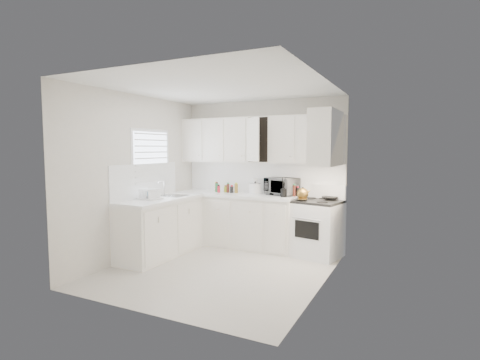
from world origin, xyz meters
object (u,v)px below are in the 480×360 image
Objects in this scene: rice_cooker at (255,188)px; utensil_crock at (284,187)px; dish_rack at (149,193)px; tea_kettle at (303,193)px; microwave at (282,184)px; stove at (316,221)px.

utensil_crock is at bearing -21.50° from rice_cooker.
dish_rack is (-1.21, -1.39, -0.01)m from rice_cooker.
tea_kettle is at bearing -19.77° from rice_cooker.
utensil_crock is at bearing -44.04° from microwave.
tea_kettle is 0.43× the size of microwave.
tea_kettle is at bearing -126.82° from stove.
microwave reaches higher than dish_rack.
stove is 0.87m from microwave.
microwave reaches higher than rice_cooker.
rice_cooker is (-0.94, 0.27, 0.01)m from tea_kettle.
tea_kettle reaches higher than dish_rack.
tea_kettle is 2.43m from dish_rack.
rice_cooker reaches higher than tea_kettle.
stove is at bearing 4.34° from microwave.
microwave is 0.48m from rice_cooker.
microwave is at bearing 116.92° from utensil_crock.
microwave is (-0.65, 0.17, 0.55)m from stove.
microwave is (-0.47, 0.33, 0.09)m from tea_kettle.
stove is 5.41× the size of rice_cooker.
utensil_crock is at bearing 155.19° from tea_kettle.
dish_rack is at bearing -146.52° from utensil_crock.
microwave is 2.47× the size of rice_cooker.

